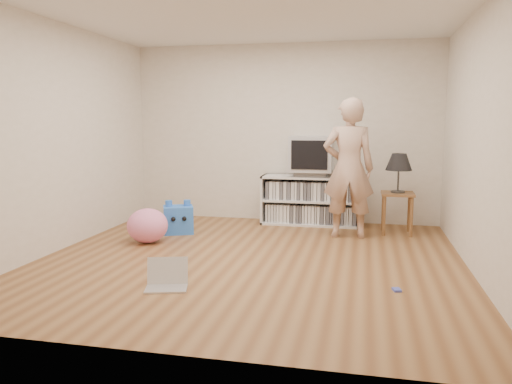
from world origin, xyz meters
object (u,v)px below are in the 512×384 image
object	(u,v)px
side_table	(397,203)
crt_tv	(311,154)
laptop	(167,279)
table_lamp	(399,163)
plush_blue	(178,219)
dvd_deck	(311,174)
plush_pink	(148,226)
person	(349,168)
media_unit	(311,200)

from	to	relation	value
side_table	crt_tv	bearing A→B (deg)	162.79
laptop	table_lamp	bearing A→B (deg)	35.07
table_lamp	laptop	world-z (taller)	table_lamp
side_table	plush_blue	xyz separation A→B (m)	(-2.84, -0.59, -0.23)
crt_tv	side_table	size ratio (longest dim) A/B	1.09
dvd_deck	plush_blue	distance (m)	1.99
dvd_deck	table_lamp	size ratio (longest dim) A/B	0.87
side_table	table_lamp	bearing A→B (deg)	0.00
plush_blue	plush_pink	size ratio (longest dim) A/B	0.95
plush_blue	plush_pink	bearing A→B (deg)	-131.01
table_lamp	laptop	distance (m)	3.53
dvd_deck	plush_pink	size ratio (longest dim) A/B	0.91
dvd_deck	person	xyz separation A→B (m)	(0.55, -0.70, 0.15)
crt_tv	dvd_deck	bearing A→B (deg)	90.00
side_table	plush_pink	distance (m)	3.24
person	plush_blue	size ratio (longest dim) A/B	3.76
person	plush_pink	distance (m)	2.62
table_lamp	plush_pink	size ratio (longest dim) A/B	1.04
dvd_deck	laptop	xyz separation A→B (m)	(-0.97, -3.04, -0.67)
person	plush_blue	xyz separation A→B (m)	(-2.21, -0.26, -0.70)
laptop	plush_pink	size ratio (longest dim) A/B	0.87
media_unit	crt_tv	distance (m)	0.67
crt_tv	laptop	bearing A→B (deg)	-107.66
laptop	plush_pink	distance (m)	1.75
dvd_deck	crt_tv	xyz separation A→B (m)	(0.00, -0.00, 0.29)
media_unit	crt_tv	xyz separation A→B (m)	(-0.00, -0.02, 0.67)
media_unit	laptop	world-z (taller)	media_unit
dvd_deck	laptop	distance (m)	3.26
laptop	plush_pink	bearing A→B (deg)	103.97
media_unit	dvd_deck	world-z (taller)	dvd_deck
media_unit	person	bearing A→B (deg)	-52.43
media_unit	person	xyz separation A→B (m)	(0.55, -0.71, 0.54)
crt_tv	side_table	xyz separation A→B (m)	(1.18, -0.37, -0.60)
crt_tv	side_table	distance (m)	1.38
plush_pink	person	bearing A→B (deg)	19.20
dvd_deck	side_table	bearing A→B (deg)	-17.36
plush_blue	person	bearing A→B (deg)	-16.51
crt_tv	person	xyz separation A→B (m)	(0.55, -0.70, -0.13)
dvd_deck	plush_pink	world-z (taller)	dvd_deck
laptop	plush_pink	world-z (taller)	plush_pink
media_unit	plush_blue	size ratio (longest dim) A/B	2.97
laptop	person	bearing A→B (deg)	41.00
dvd_deck	table_lamp	distance (m)	1.26
dvd_deck	person	bearing A→B (deg)	-51.81
side_table	person	distance (m)	0.86
side_table	plush_pink	world-z (taller)	side_table
crt_tv	person	size ratio (longest dim) A/B	0.34
media_unit	table_lamp	distance (m)	1.38
table_lamp	plush_blue	size ratio (longest dim) A/B	1.09
dvd_deck	crt_tv	world-z (taller)	crt_tv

